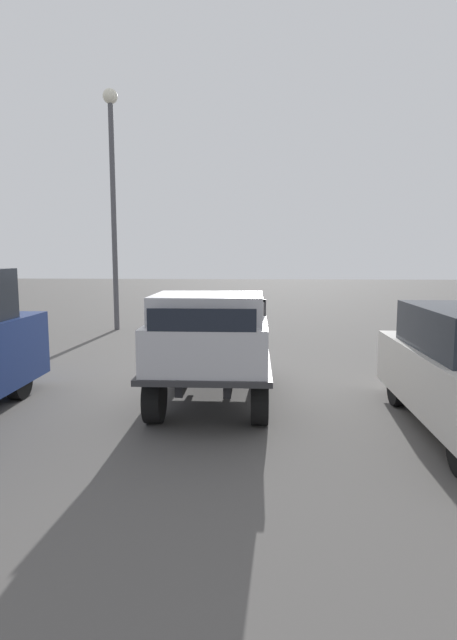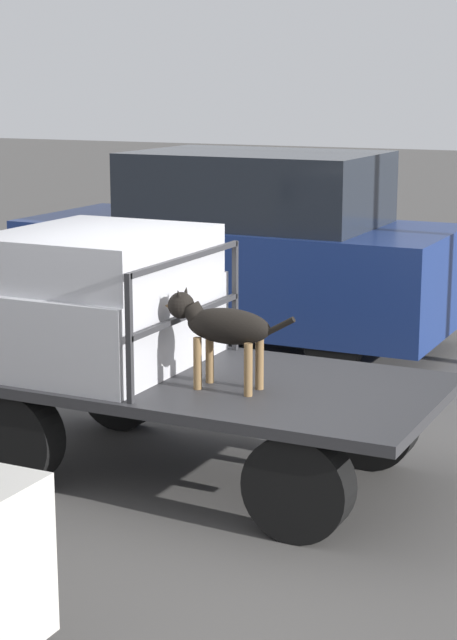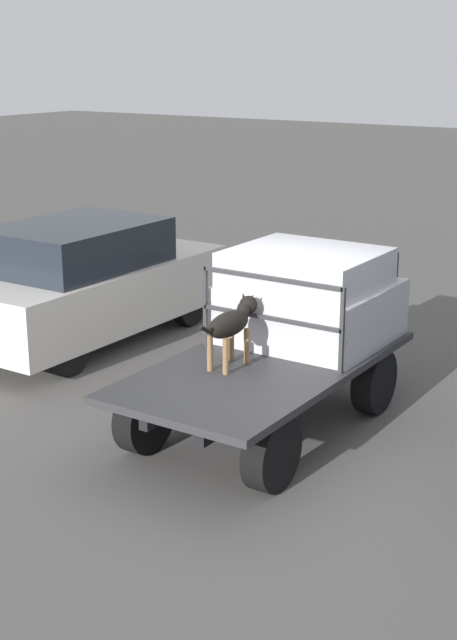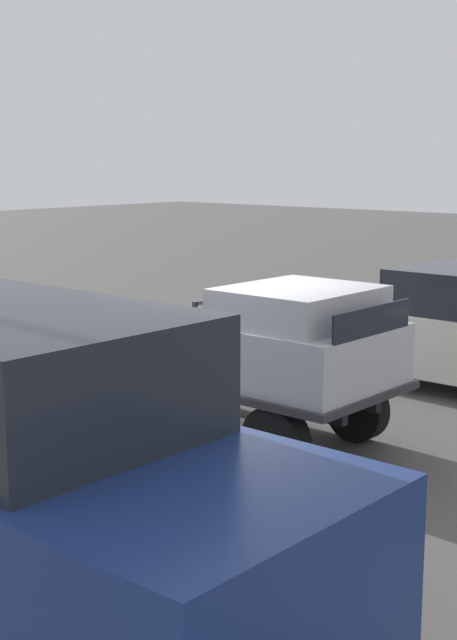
# 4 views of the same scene
# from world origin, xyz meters

# --- Properties ---
(ground_plane) EXTENTS (80.00, 80.00, 0.00)m
(ground_plane) POSITION_xyz_m (0.00, 0.00, 0.00)
(ground_plane) COLOR #514F4C
(flatbed_truck) EXTENTS (3.60, 1.80, 0.78)m
(flatbed_truck) POSITION_xyz_m (0.00, 0.00, 0.56)
(flatbed_truck) COLOR black
(flatbed_truck) RESTS_ON ground
(truck_cab) EXTENTS (1.60, 1.68, 1.03)m
(truck_cab) POSITION_xyz_m (0.91, 0.00, 1.26)
(truck_cab) COLOR #B7B7BC
(truck_cab) RESTS_ON flatbed_truck
(truck_headboard) EXTENTS (0.04, 1.68, 0.89)m
(truck_headboard) POSITION_xyz_m (0.08, 0.00, 1.36)
(truck_headboard) COLOR #2D2D30
(truck_headboard) RESTS_ON flatbed_truck
(dog) EXTENTS (1.01, 0.25, 0.70)m
(dog) POSITION_xyz_m (-0.30, 0.23, 1.23)
(dog) COLOR brown
(dog) RESTS_ON flatbed_truck
(parked_pickup_far) EXTENTS (4.86, 2.03, 2.15)m
(parked_pickup_far) POSITION_xyz_m (1.55, -4.08, 1.04)
(parked_pickup_far) COLOR black
(parked_pickup_far) RESTS_ON ground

